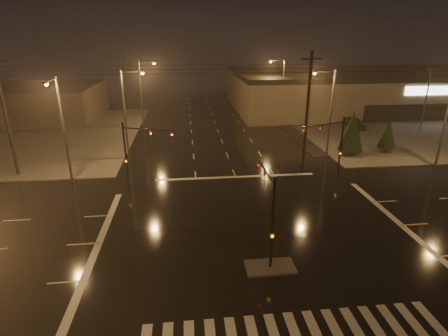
{
  "coord_description": "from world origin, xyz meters",
  "views": [
    {
      "loc": [
        -4.75,
        -21.37,
        13.13
      ],
      "look_at": [
        -1.75,
        5.69,
        3.0
      ],
      "focal_mm": 28.0,
      "sensor_mm": 36.0,
      "label": 1
    }
  ],
  "objects": [
    {
      "name": "parking_lot",
      "position": [
        35.0,
        28.0,
        0.04
      ],
      "size": [
        50.0,
        24.0,
        0.08
      ],
      "primitive_type": "cube",
      "color": "black",
      "rests_on": "ground"
    },
    {
      "name": "conifer_1",
      "position": [
        19.35,
        16.93,
        2.34
      ],
      "size": [
        2.1,
        2.1,
        3.99
      ],
      "color": "black",
      "rests_on": "ground"
    },
    {
      "name": "commercial_block",
      "position": [
        -35.0,
        42.0,
        2.8
      ],
      "size": [
        30.0,
        18.0,
        5.6
      ],
      "primitive_type": "cube",
      "color": "#3B3734",
      "rests_on": "ground"
    },
    {
      "name": "streetlight_1",
      "position": [
        -11.18,
        18.0,
        5.8
      ],
      "size": [
        2.77,
        0.32,
        10.0
      ],
      "color": "#38383A",
      "rests_on": "ground"
    },
    {
      "name": "streetlight_2",
      "position": [
        -11.18,
        34.0,
        5.8
      ],
      "size": [
        2.77,
        0.32,
        10.0
      ],
      "color": "#38383A",
      "rests_on": "ground"
    },
    {
      "name": "conifer_0",
      "position": [
        14.53,
        16.49,
        2.96
      ],
      "size": [
        2.89,
        2.89,
        5.22
      ],
      "color": "black",
      "rests_on": "ground"
    },
    {
      "name": "crosswalk",
      "position": [
        0.0,
        -9.0,
        0.01
      ],
      "size": [
        15.0,
        2.6,
        0.01
      ],
      "primitive_type": "cube",
      "color": "beige",
      "rests_on": "ground"
    },
    {
      "name": "signal_mast_nw",
      "position": [
        -9.5,
        10.14,
        3.79
      ],
      "size": [
        4.84,
        1.86,
        6.0
      ],
      "color": "black",
      "rests_on": "ground"
    },
    {
      "name": "sidewalk_nw",
      "position": [
        -30.0,
        30.0,
        0.06
      ],
      "size": [
        36.0,
        36.0,
        0.12
      ],
      "primitive_type": "cube",
      "color": "#44423D",
      "rests_on": "ground"
    },
    {
      "name": "signal_mast_ne",
      "position": [
        9.5,
        10.14,
        3.79
      ],
      "size": [
        4.84,
        1.86,
        6.0
      ],
      "color": "black",
      "rests_on": "ground"
    },
    {
      "name": "streetlight_4",
      "position": [
        11.18,
        36.0,
        5.8
      ],
      "size": [
        2.77,
        0.32,
        10.0
      ],
      "color": "#38383A",
      "rests_on": "ground"
    },
    {
      "name": "ground",
      "position": [
        0.0,
        0.0,
        0.0
      ],
      "size": [
        140.0,
        140.0,
        0.0
      ],
      "primitive_type": "plane",
      "color": "black",
      "rests_on": "ground"
    },
    {
      "name": "retail_building",
      "position": [
        35.0,
        45.99,
        3.84
      ],
      "size": [
        60.2,
        28.3,
        7.2
      ],
      "color": "#736B52",
      "rests_on": "ground"
    },
    {
      "name": "streetlight_5",
      "position": [
        -16.0,
        11.18,
        5.8
      ],
      "size": [
        0.32,
        2.77,
        10.0
      ],
      "color": "#38383A",
      "rests_on": "ground"
    },
    {
      "name": "utility_pole_1",
      "position": [
        8.0,
        14.0,
        6.13
      ],
      "size": [
        2.2,
        0.32,
        12.0
      ],
      "color": "black",
      "rests_on": "ground"
    },
    {
      "name": "sidewalk_ne",
      "position": [
        30.0,
        30.0,
        0.06
      ],
      "size": [
        36.0,
        36.0,
        0.12
      ],
      "primitive_type": "cube",
      "color": "#44423D",
      "rests_on": "ground"
    },
    {
      "name": "streetlight_3",
      "position": [
        11.18,
        16.0,
        5.8
      ],
      "size": [
        2.77,
        0.32,
        10.0
      ],
      "color": "#38383A",
      "rests_on": "ground"
    },
    {
      "name": "car_parked",
      "position": [
        21.11,
        28.92,
        0.85
      ],
      "size": [
        2.46,
        5.18,
        1.71
      ],
      "primitive_type": "imported",
      "rotation": [
        0.0,
        0.0,
        -0.09
      ],
      "color": "black",
      "rests_on": "ground"
    },
    {
      "name": "stop_bar_far",
      "position": [
        0.0,
        11.0,
        0.01
      ],
      "size": [
        16.0,
        0.5,
        0.01
      ],
      "primitive_type": "cube",
      "color": "beige",
      "rests_on": "ground"
    },
    {
      "name": "median_island",
      "position": [
        0.0,
        -4.0,
        0.07
      ],
      "size": [
        3.0,
        1.6,
        0.15
      ],
      "primitive_type": "cube",
      "color": "#44423D",
      "rests_on": "ground"
    },
    {
      "name": "signal_mast_median",
      "position": [
        0.0,
        -3.07,
        3.75
      ],
      "size": [
        0.25,
        4.59,
        6.0
      ],
      "color": "black",
      "rests_on": "ground"
    },
    {
      "name": "utility_pole_0",
      "position": [
        -22.0,
        14.0,
        6.13
      ],
      "size": [
        2.2,
        0.32,
        12.0
      ],
      "color": "black",
      "rests_on": "ground"
    }
  ]
}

